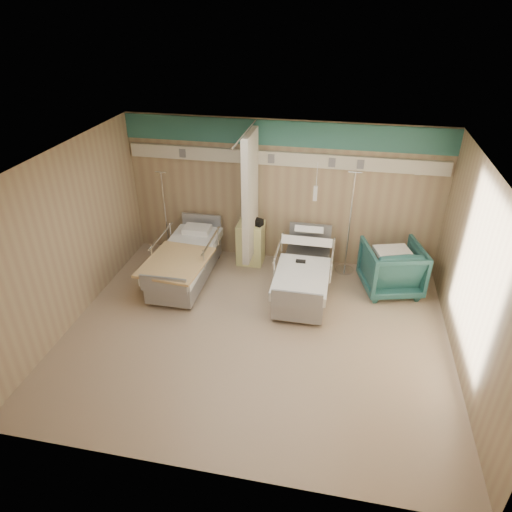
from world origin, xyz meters
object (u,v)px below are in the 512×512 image
at_px(iv_stand_right, 346,252).
at_px(iv_stand_left, 168,238).
at_px(bedside_cabinet, 251,243).
at_px(visitor_armchair, 391,268).
at_px(bed_left, 186,265).
at_px(bed_right, 303,278).

height_order(iv_stand_right, iv_stand_left, iv_stand_right).
bearing_deg(bedside_cabinet, iv_stand_right, 0.49).
bearing_deg(iv_stand_right, visitor_armchair, -31.60).
xyz_separation_m(bedside_cabinet, iv_stand_right, (1.87, 0.02, -0.01)).
bearing_deg(bed_left, visitor_armchair, 6.42).
bearing_deg(bed_right, iv_stand_left, 163.23).
bearing_deg(bed_left, iv_stand_right, 17.41).
relative_size(bed_left, bedside_cabinet, 2.54).
distance_m(visitor_armchair, iv_stand_left, 4.43).
bearing_deg(visitor_armchair, bed_right, 0.17).
xyz_separation_m(visitor_armchair, iv_stand_left, (-4.41, 0.45, -0.09)).
bearing_deg(bed_right, bedside_cabinet, 141.95).
height_order(bed_left, visitor_armchair, visitor_armchair).
relative_size(visitor_armchair, iv_stand_left, 0.56).
distance_m(bed_right, bed_left, 2.20).
height_order(bedside_cabinet, iv_stand_left, iv_stand_left).
bearing_deg(bed_right, iv_stand_right, 51.77).
bearing_deg(iv_stand_right, bedside_cabinet, -179.51).
relative_size(bed_left, iv_stand_left, 1.21).
height_order(bed_right, iv_stand_left, iv_stand_left).
relative_size(iv_stand_right, iv_stand_left, 1.13).
relative_size(bed_right, bedside_cabinet, 2.54).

